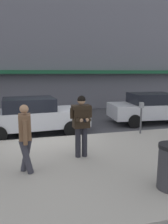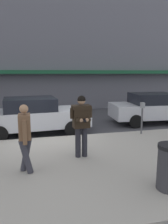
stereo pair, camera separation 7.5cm
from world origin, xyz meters
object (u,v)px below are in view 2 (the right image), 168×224
(man_texting_on_phone, at_px, (81,120))
(pedestrian_dark_coat, at_px, (25,134))
(parked_sedan_far, at_px, (154,108))
(parked_sedan_mid, at_px, (34,115))
(parking_meter, at_px, (142,113))

(man_texting_on_phone, distance_m, pedestrian_dark_coat, 1.68)
(parked_sedan_far, height_order, pedestrian_dark_coat, pedestrian_dark_coat)
(man_texting_on_phone, bearing_deg, pedestrian_dark_coat, -157.47)
(parked_sedan_mid, relative_size, parked_sedan_far, 1.00)
(pedestrian_dark_coat, bearing_deg, parked_sedan_far, 36.07)
(parked_sedan_far, height_order, man_texting_on_phone, man_texting_on_phone)
(parked_sedan_far, distance_m, parking_meter, 2.83)
(pedestrian_dark_coat, bearing_deg, man_texting_on_phone, 22.53)
(parked_sedan_mid, bearing_deg, man_texting_on_phone, -69.10)
(parked_sedan_mid, bearing_deg, parked_sedan_far, 5.54)
(parked_sedan_mid, xyz_separation_m, parking_meter, (4.19, -1.54, 0.18))
(parked_sedan_far, xyz_separation_m, pedestrian_dark_coat, (-6.31, -4.59, 0.32))
(parked_sedan_mid, distance_m, pedestrian_dark_coat, 4.03)
(parked_sedan_far, bearing_deg, man_texting_on_phone, -140.29)
(parked_sedan_far, distance_m, man_texting_on_phone, 6.20)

